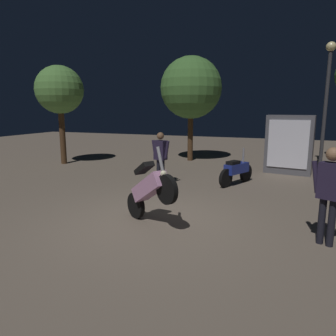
% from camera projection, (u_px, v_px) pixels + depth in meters
% --- Properties ---
extents(ground_plane, '(40.00, 40.00, 0.00)m').
position_uv_depth(ground_plane, '(153.00, 222.00, 6.45)').
color(ground_plane, '#756656').
extents(motorcycle_pink_foreground, '(1.46, 0.96, 1.63)m').
position_uv_depth(motorcycle_pink_foreground, '(150.00, 189.00, 6.12)').
color(motorcycle_pink_foreground, black).
rests_on(motorcycle_pink_foreground, ground_plane).
extents(motorcycle_blue_parked_left, '(0.79, 1.55, 1.11)m').
position_uv_depth(motorcycle_blue_parked_left, '(236.00, 170.00, 9.56)').
color(motorcycle_blue_parked_left, black).
rests_on(motorcycle_blue_parked_left, ground_plane).
extents(person_rider_beside, '(0.64, 0.37, 1.70)m').
position_uv_depth(person_rider_beside, '(330.00, 188.00, 5.17)').
color(person_rider_beside, black).
rests_on(person_rider_beside, ground_plane).
extents(person_bystander_far, '(0.66, 0.33, 1.62)m').
position_uv_depth(person_bystander_far, '(160.00, 154.00, 9.42)').
color(person_bystander_far, black).
rests_on(person_bystander_far, ground_plane).
extents(streetlamp_near, '(0.36, 0.36, 4.82)m').
position_uv_depth(streetlamp_near, '(327.00, 89.00, 12.02)').
color(streetlamp_near, '#38383D').
rests_on(streetlamp_near, ground_plane).
extents(tree_left_bg, '(2.69, 2.69, 4.57)m').
position_uv_depth(tree_left_bg, '(191.00, 88.00, 13.53)').
color(tree_left_bg, '#4C331E').
rests_on(tree_left_bg, ground_plane).
extents(tree_center_bg, '(1.95, 1.95, 4.07)m').
position_uv_depth(tree_center_bg, '(60.00, 91.00, 12.72)').
color(tree_center_bg, '#4C331E').
rests_on(tree_center_bg, ground_plane).
extents(kiosk_billboard, '(1.66, 0.75, 2.10)m').
position_uv_depth(kiosk_billboard, '(289.00, 145.00, 11.04)').
color(kiosk_billboard, '#595960').
rests_on(kiosk_billboard, ground_plane).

